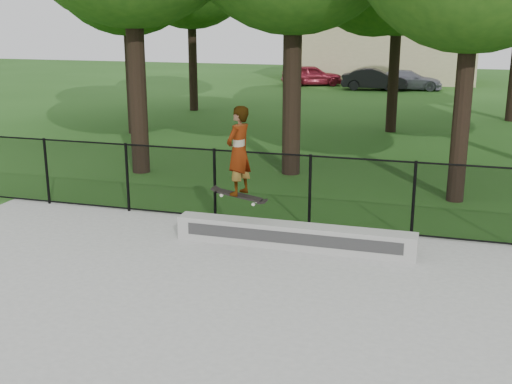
% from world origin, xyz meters
% --- Properties ---
extents(grind_ledge, '(4.42, 0.40, 0.44)m').
position_xyz_m(grind_ledge, '(-0.03, 4.70, 0.28)').
color(grind_ledge, '#9A9A95').
rests_on(grind_ledge, concrete_slab).
extents(car_a, '(3.97, 2.79, 1.26)m').
position_xyz_m(car_a, '(-5.73, 33.28, 0.63)').
color(car_a, maroon).
rests_on(car_a, ground).
extents(car_b, '(3.48, 1.52, 1.24)m').
position_xyz_m(car_b, '(-1.72, 31.86, 0.62)').
color(car_b, black).
rests_on(car_b, ground).
extents(car_c, '(3.74, 1.94, 1.14)m').
position_xyz_m(car_c, '(0.12, 32.60, 0.57)').
color(car_c, '#9493A6').
rests_on(car_c, ground).
extents(skater_airborne, '(0.84, 0.67, 1.75)m').
position_xyz_m(skater_airborne, '(-1.00, 4.47, 1.82)').
color(skater_airborne, black).
rests_on(skater_airborne, ground).
extents(chainlink_fence, '(16.06, 0.06, 1.50)m').
position_xyz_m(chainlink_fence, '(0.00, 5.90, 0.81)').
color(chainlink_fence, black).
rests_on(chainlink_fence, concrete_slab).
extents(distant_building, '(12.40, 6.40, 4.30)m').
position_xyz_m(distant_building, '(-2.00, 38.00, 2.16)').
color(distant_building, '#CCBC8F').
rests_on(distant_building, ground).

